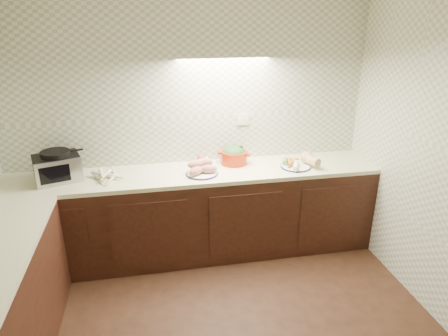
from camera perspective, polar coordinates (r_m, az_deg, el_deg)
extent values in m
cube|color=#9CA583|center=(3.99, -4.99, 6.25)|extent=(3.60, 0.05, 2.60)
cube|color=beige|center=(4.08, 2.73, 6.98)|extent=(0.13, 0.01, 0.12)
cube|color=black|center=(4.06, -4.16, -6.71)|extent=(3.60, 0.60, 0.86)
cube|color=beige|center=(3.86, -4.34, -0.83)|extent=(3.60, 0.60, 0.04)
cube|color=black|center=(3.93, -22.71, 0.02)|extent=(0.46, 0.40, 0.23)
cube|color=#A6A5AB|center=(3.79, -22.43, -0.73)|extent=(0.38, 0.13, 0.23)
cube|color=black|center=(3.79, -22.43, -0.73)|extent=(0.24, 0.08, 0.16)
cylinder|color=black|center=(3.89, -23.01, 1.92)|extent=(0.32, 0.32, 0.04)
cone|color=beige|center=(3.77, -16.73, -1.66)|extent=(0.08, 0.21, 0.04)
cone|color=beige|center=(3.82, -14.68, -1.10)|extent=(0.18, 0.17, 0.04)
cone|color=beige|center=(3.82, -16.17, -1.31)|extent=(0.15, 0.17, 0.04)
cone|color=beige|center=(3.79, -15.66, -1.37)|extent=(0.06, 0.20, 0.05)
cone|color=beige|center=(3.89, -17.13, -0.97)|extent=(0.13, 0.20, 0.04)
cone|color=beige|center=(3.88, -18.03, -0.67)|extent=(0.15, 0.22, 0.04)
cone|color=beige|center=(3.90, -17.27, -0.40)|extent=(0.20, 0.19, 0.05)
cone|color=beige|center=(3.75, -14.99, -1.14)|extent=(0.11, 0.19, 0.05)
cylinder|color=#11123E|center=(3.80, -3.18, -0.80)|extent=(0.31, 0.31, 0.01)
cylinder|color=white|center=(3.80, -3.18, -0.77)|extent=(0.29, 0.29, 0.02)
ellipsoid|color=tan|center=(3.74, -3.97, -0.39)|extent=(0.19, 0.14, 0.08)
ellipsoid|color=tan|center=(3.77, -2.23, -0.12)|extent=(0.19, 0.14, 0.08)
ellipsoid|color=tan|center=(3.83, -3.55, 0.17)|extent=(0.19, 0.14, 0.08)
ellipsoid|color=tan|center=(3.77, -4.03, 0.57)|extent=(0.19, 0.14, 0.08)
ellipsoid|color=tan|center=(3.82, -2.89, 0.85)|extent=(0.19, 0.14, 0.08)
cylinder|color=black|center=(3.97, -2.99, 0.61)|extent=(0.17, 0.17, 0.06)
sphere|color=maroon|center=(3.95, -3.25, 1.33)|extent=(0.09, 0.09, 0.09)
sphere|color=silver|center=(3.97, -2.55, 1.26)|extent=(0.05, 0.05, 0.05)
cylinder|color=#BA2908|center=(4.04, 1.43, 1.56)|extent=(0.35, 0.35, 0.13)
cube|color=#BA2908|center=(4.05, -0.65, 2.21)|extent=(0.05, 0.07, 0.02)
cube|color=#BA2908|center=(4.00, 3.54, 1.92)|extent=(0.05, 0.07, 0.02)
ellipsoid|color=#366D2B|center=(4.02, 1.44, 2.28)|extent=(0.24, 0.24, 0.13)
cylinder|color=#11123E|center=(4.02, 10.19, 0.20)|extent=(0.30, 0.30, 0.01)
cylinder|color=white|center=(4.02, 10.19, 0.22)|extent=(0.28, 0.28, 0.02)
cone|color=orange|center=(4.03, 9.93, 0.68)|extent=(0.11, 0.17, 0.03)
cone|color=orange|center=(4.04, 9.93, 0.71)|extent=(0.11, 0.17, 0.03)
cone|color=orange|center=(4.05, 9.99, 0.76)|extent=(0.14, 0.15, 0.03)
cone|color=orange|center=(4.03, 10.02, 0.92)|extent=(0.11, 0.17, 0.03)
cone|color=orange|center=(4.00, 10.05, 0.80)|extent=(0.09, 0.17, 0.03)
cone|color=orange|center=(4.03, 9.73, 0.96)|extent=(0.12, 0.16, 0.03)
cylinder|color=white|center=(3.95, 10.23, 0.32)|extent=(0.12, 0.19, 0.05)
cylinder|color=#427C33|center=(4.05, 8.75, 0.96)|extent=(0.09, 0.13, 0.05)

